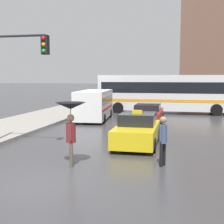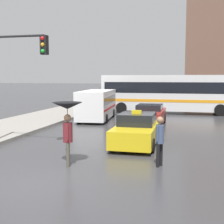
{
  "view_description": "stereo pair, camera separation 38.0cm",
  "coord_description": "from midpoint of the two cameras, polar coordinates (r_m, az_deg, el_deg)",
  "views": [
    {
      "loc": [
        3.9,
        -8.1,
        3.11
      ],
      "look_at": [
        0.6,
        6.94,
        1.4
      ],
      "focal_mm": 50.0,
      "sensor_mm": 36.0,
      "label": 1
    },
    {
      "loc": [
        4.27,
        -8.01,
        3.11
      ],
      "look_at": [
        0.6,
        6.94,
        1.4
      ],
      "focal_mm": 50.0,
      "sensor_mm": 36.0,
      "label": 2
    }
  ],
  "objects": [
    {
      "name": "taxi",
      "position": [
        14.4,
        3.89,
        -3.41
      ],
      "size": [
        1.91,
        4.05,
        1.63
      ],
      "rotation": [
        0.0,
        0.0,
        3.14
      ],
      "color": "gold",
      "rests_on": "ground_plane"
    },
    {
      "name": "ground_plane",
      "position": [
        9.55,
        -14.07,
        -12.86
      ],
      "size": [
        300.0,
        300.0,
        0.0
      ],
      "primitive_type": "plane",
      "color": "#38383A"
    },
    {
      "name": "ambulance_van",
      "position": [
        22.95,
        -3.73,
        1.55
      ],
      "size": [
        2.48,
        5.64,
        2.15
      ],
      "rotation": [
        0.0,
        0.0,
        3.23
      ],
      "color": "white",
      "rests_on": "ground_plane"
    },
    {
      "name": "city_bus",
      "position": [
        27.77,
        9.89,
        3.62
      ],
      "size": [
        12.15,
        2.72,
        3.31
      ],
      "rotation": [
        0.0,
        0.0,
        1.57
      ],
      "color": "silver",
      "rests_on": "ground_plane"
    },
    {
      "name": "pedestrian_with_umbrella",
      "position": [
        10.88,
        -8.56,
        -0.71
      ],
      "size": [
        1.04,
        1.04,
        2.26
      ],
      "rotation": [
        0.0,
        0.0,
        1.91
      ],
      "color": "#4C473D",
      "rests_on": "ground_plane"
    },
    {
      "name": "pedestrian_man",
      "position": [
        11.03,
        8.31,
        -4.55
      ],
      "size": [
        0.37,
        0.42,
        1.77
      ],
      "rotation": [
        0.0,
        0.0,
        -1.98
      ],
      "color": "black",
      "rests_on": "ground_plane"
    },
    {
      "name": "sedan_red",
      "position": [
        20.36,
        5.98,
        -0.63
      ],
      "size": [
        1.91,
        4.36,
        1.36
      ],
      "rotation": [
        0.0,
        0.0,
        3.14
      ],
      "color": "maroon",
      "rests_on": "ground_plane"
    },
    {
      "name": "traffic_light",
      "position": [
        14.31,
        -18.72,
        7.89
      ],
      "size": [
        3.05,
        0.38,
        5.16
      ],
      "color": "black",
      "rests_on": "ground_plane"
    }
  ]
}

